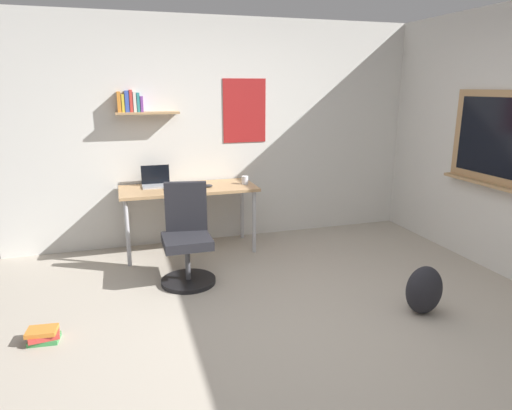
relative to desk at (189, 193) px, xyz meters
name	(u,v)px	position (x,y,z in m)	size (l,w,h in m)	color
ground_plane	(294,335)	(0.46, -2.05, -0.67)	(5.20, 5.20, 0.00)	#ADA393
wall_back	(220,132)	(0.46, 0.40, 0.63)	(5.00, 0.30, 2.60)	silver
desk	(189,193)	(0.00, 0.00, 0.00)	(1.49, 0.64, 0.75)	tan
office_chair	(187,241)	(-0.15, -0.81, -0.27)	(0.52, 0.52, 0.95)	black
laptop	(156,181)	(-0.34, 0.15, 0.13)	(0.31, 0.21, 0.23)	#ADAFB5
keyboard	(183,188)	(-0.07, -0.08, 0.08)	(0.37, 0.13, 0.02)	black
computer_mouse	(208,186)	(0.21, -0.08, 0.09)	(0.10, 0.06, 0.03)	#262628
coffee_mug	(245,180)	(0.65, -0.03, 0.12)	(0.08, 0.08, 0.09)	silver
backpack	(424,290)	(1.61, -2.04, -0.47)	(0.32, 0.22, 0.41)	#232328
book_stack_on_floor	(43,335)	(-1.34, -1.59, -0.62)	(0.24, 0.18, 0.11)	#3D934C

